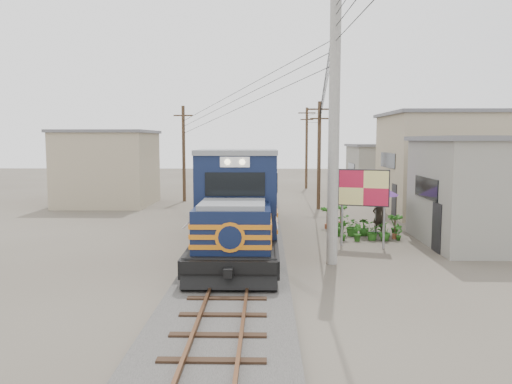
{
  "coord_description": "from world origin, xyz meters",
  "views": [
    {
      "loc": [
        1.08,
        -18.56,
        4.54
      ],
      "look_at": [
        0.61,
        3.74,
        2.2
      ],
      "focal_mm": 35.0,
      "sensor_mm": 36.0,
      "label": 1
    }
  ],
  "objects_px": {
    "billboard": "(363,190)",
    "market_umbrella": "(376,190)",
    "vendor": "(378,216)",
    "locomotive": "(242,202)"
  },
  "relations": [
    {
      "from": "locomotive",
      "to": "billboard",
      "type": "height_order",
      "value": "locomotive"
    },
    {
      "from": "market_umbrella",
      "to": "vendor",
      "type": "xyz_separation_m",
      "value": [
        0.16,
        0.08,
        -1.31
      ]
    },
    {
      "from": "locomotive",
      "to": "vendor",
      "type": "height_order",
      "value": "locomotive"
    },
    {
      "from": "billboard",
      "to": "market_umbrella",
      "type": "relative_size",
      "value": 1.35
    },
    {
      "from": "billboard",
      "to": "vendor",
      "type": "height_order",
      "value": "billboard"
    },
    {
      "from": "locomotive",
      "to": "market_umbrella",
      "type": "bearing_deg",
      "value": 16.43
    },
    {
      "from": "market_umbrella",
      "to": "vendor",
      "type": "bearing_deg",
      "value": 26.94
    },
    {
      "from": "locomotive",
      "to": "market_umbrella",
      "type": "distance_m",
      "value": 6.65
    },
    {
      "from": "market_umbrella",
      "to": "billboard",
      "type": "bearing_deg",
      "value": -111.47
    },
    {
      "from": "market_umbrella",
      "to": "vendor",
      "type": "height_order",
      "value": "market_umbrella"
    }
  ]
}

